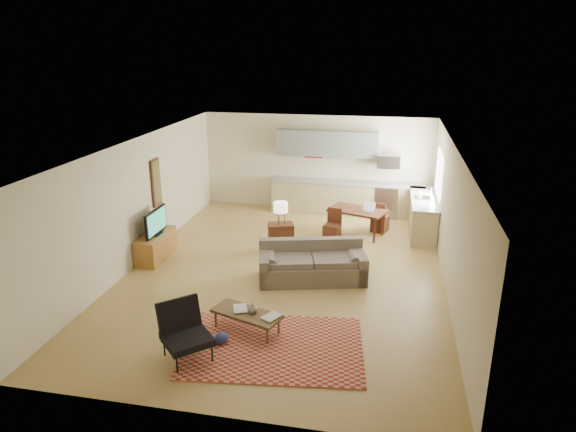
% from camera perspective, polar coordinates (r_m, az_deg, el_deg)
% --- Properties ---
extents(room, '(9.00, 9.00, 9.00)m').
position_cam_1_polar(room, '(10.41, -0.32, 0.52)').
color(room, '#A18143').
rests_on(room, ground).
extents(kitchen_counter_back, '(4.26, 0.64, 0.92)m').
position_cam_1_polar(kitchen_counter_back, '(14.51, 6.50, 2.03)').
color(kitchen_counter_back, tan).
rests_on(kitchen_counter_back, ground).
extents(kitchen_counter_right, '(0.64, 2.26, 0.92)m').
position_cam_1_polar(kitchen_counter_right, '(13.38, 14.73, 0.06)').
color(kitchen_counter_right, tan).
rests_on(kitchen_counter_right, ground).
extents(kitchen_range, '(0.62, 0.62, 0.90)m').
position_cam_1_polar(kitchen_range, '(14.48, 10.84, 1.72)').
color(kitchen_range, '#A5A8AD').
rests_on(kitchen_range, ground).
extents(kitchen_microwave, '(0.62, 0.40, 0.35)m').
position_cam_1_polar(kitchen_microwave, '(14.22, 11.11, 5.99)').
color(kitchen_microwave, '#A5A8AD').
rests_on(kitchen_microwave, room).
extents(upper_cabinets, '(2.80, 0.34, 0.70)m').
position_cam_1_polar(upper_cabinets, '(14.37, 4.37, 8.04)').
color(upper_cabinets, slate).
rests_on(upper_cabinets, room).
extents(window_right, '(0.02, 1.40, 1.05)m').
position_cam_1_polar(window_right, '(13.11, 16.43, 4.49)').
color(window_right, white).
rests_on(window_right, room).
extents(wall_art_left, '(0.06, 0.42, 1.10)m').
position_cam_1_polar(wall_art_left, '(12.19, -14.43, 3.62)').
color(wall_art_left, olive).
rests_on(wall_art_left, room).
extents(triptych, '(1.70, 0.04, 0.50)m').
position_cam_1_polar(triptych, '(14.59, 2.85, 7.44)').
color(triptych, beige).
rests_on(triptych, room).
extents(rug, '(3.02, 2.27, 0.02)m').
position_cam_1_polar(rug, '(8.43, -1.58, -14.30)').
color(rug, maroon).
rests_on(rug, floor).
extents(sofa, '(2.41, 1.50, 0.78)m').
position_cam_1_polar(sofa, '(10.42, 2.70, -5.16)').
color(sofa, '#685E50').
rests_on(sofa, floor).
extents(coffee_table, '(1.29, 0.85, 0.36)m').
position_cam_1_polar(coffee_table, '(8.77, -4.61, -11.62)').
color(coffee_table, '#4D391E').
rests_on(coffee_table, floor).
extents(book_a, '(0.42, 0.45, 0.03)m').
position_cam_1_polar(book_a, '(8.77, -6.11, -10.25)').
color(book_a, maroon).
rests_on(book_a, coffee_table).
extents(book_b, '(0.50, 0.51, 0.02)m').
position_cam_1_polar(book_b, '(8.58, -2.42, -10.87)').
color(book_b, navy).
rests_on(book_b, coffee_table).
extents(vase, '(0.19, 0.19, 0.17)m').
position_cam_1_polar(vase, '(8.63, -3.94, -10.17)').
color(vase, black).
rests_on(vase, coffee_table).
extents(armchair, '(1.10, 1.10, 0.89)m').
position_cam_1_polar(armchair, '(8.07, -11.19, -12.72)').
color(armchair, black).
rests_on(armchair, floor).
extents(tv_credenza, '(0.48, 1.24, 0.57)m').
position_cam_1_polar(tv_credenza, '(11.86, -14.48, -3.24)').
color(tv_credenza, '#915E27').
rests_on(tv_credenza, floor).
extents(tv, '(0.10, 0.96, 0.57)m').
position_cam_1_polar(tv, '(11.64, -14.49, -0.64)').
color(tv, black).
rests_on(tv, tv_credenza).
extents(console_table, '(0.67, 0.55, 0.67)m').
position_cam_1_polar(console_table, '(11.84, -0.80, -2.39)').
color(console_table, '#3B1C11').
rests_on(console_table, floor).
extents(table_lamp, '(0.37, 0.37, 0.54)m').
position_cam_1_polar(table_lamp, '(11.64, -0.81, 0.37)').
color(table_lamp, beige).
rests_on(table_lamp, console_table).
extents(dining_table, '(1.52, 1.16, 0.68)m').
position_cam_1_polar(dining_table, '(12.92, 7.64, -0.70)').
color(dining_table, '#3B1C11').
rests_on(dining_table, floor).
extents(dining_chair_near, '(0.45, 0.46, 0.77)m').
position_cam_1_polar(dining_chair_near, '(12.56, 4.93, -0.96)').
color(dining_chair_near, '#3B1C11').
rests_on(dining_chair_near, floor).
extents(dining_chair_far, '(0.49, 0.50, 0.80)m').
position_cam_1_polar(dining_chair_far, '(13.28, 10.22, -0.02)').
color(dining_chair_far, '#3B1C11').
rests_on(dining_chair_far, floor).
extents(laptop, '(0.33, 0.28, 0.21)m').
position_cam_1_polar(laptop, '(12.69, 8.90, 0.99)').
color(laptop, '#A5A8AD').
rests_on(laptop, dining_table).
extents(soap_bottle, '(0.10, 0.10, 0.19)m').
position_cam_1_polar(soap_bottle, '(13.30, 14.48, 2.48)').
color(soap_bottle, beige).
rests_on(soap_bottle, kitchen_counter_right).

